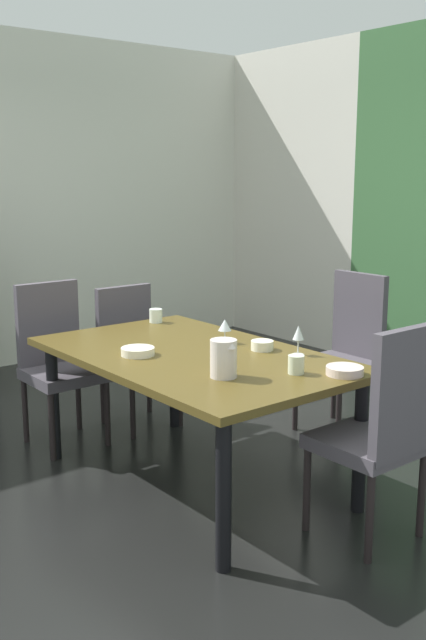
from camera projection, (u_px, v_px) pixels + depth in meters
name	position (u px, v px, depth m)	size (l,w,h in m)	color
ground_plane	(160.00, 462.00, 4.29)	(5.47, 5.82, 0.02)	black
back_panel_interior	(288.00, 198.00, 7.16)	(1.77, 0.10, 2.89)	silver
dining_table	(193.00, 366.00, 3.86)	(1.80, 1.09, 0.74)	#514019
chair_head_far	(347.00, 347.00, 4.71)	(0.44, 0.45, 1.05)	#49444C
chair_left_near	(57.00, 356.00, 4.51)	(0.45, 0.44, 1.02)	#49444C
chair_right_far	(382.00, 426.00, 3.25)	(0.44, 0.44, 1.04)	#49444C
chair_left_far	(134.00, 347.00, 4.86)	(0.45, 0.44, 0.94)	#49444C
wine_glass_right	(225.00, 326.00, 4.05)	(0.08, 0.08, 0.14)	silver
wine_glass_east	(298.00, 334.00, 3.78)	(0.06, 0.06, 0.16)	silver
serving_bowl_corner	(138.00, 351.00, 3.79)	(0.18, 0.18, 0.04)	white
serving_bowl_center	(262.00, 345.00, 3.90)	(0.12, 0.12, 0.05)	white
serving_bowl_west	(345.00, 371.00, 3.42)	(0.18, 0.18, 0.04)	beige
cup_front	(296.00, 365.00, 3.44)	(0.08, 0.08, 0.09)	beige
cup_near_shelf	(156.00, 316.00, 4.62)	(0.08, 0.08, 0.09)	white
pitcher_rear	(224.00, 358.00, 3.37)	(0.14, 0.13, 0.18)	silver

